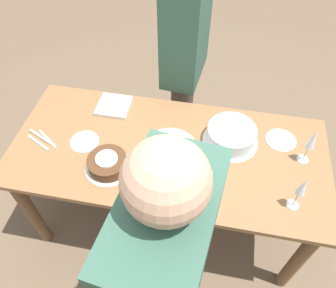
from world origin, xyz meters
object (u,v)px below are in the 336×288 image
at_px(wine_glass_near, 312,141).
at_px(person_watching, 185,49).
at_px(cake_back_decorated, 231,135).
at_px(person_cutting, 167,276).
at_px(wine_glass_far, 302,189).
at_px(cake_front_chocolate, 108,164).
at_px(cake_center_white, 170,152).

bearing_deg(wine_glass_near, person_watching, 141.51).
relative_size(cake_back_decorated, person_watching, 0.19).
distance_m(person_cutting, person_watching, 1.38).
xyz_separation_m(wine_glass_far, person_watching, (-0.65, 0.86, 0.06)).
xyz_separation_m(cake_back_decorated, wine_glass_near, (0.38, -0.05, 0.10)).
distance_m(wine_glass_far, person_watching, 1.08).
relative_size(cake_front_chocolate, person_cutting, 0.14).
relative_size(wine_glass_near, person_cutting, 0.14).
bearing_deg(person_watching, wine_glass_near, 56.87).
bearing_deg(wine_glass_far, wine_glass_near, 76.96).
relative_size(cake_center_white, cake_front_chocolate, 1.32).
bearing_deg(cake_center_white, cake_back_decorated, 28.50).
xyz_separation_m(cake_front_chocolate, wine_glass_far, (0.92, -0.05, 0.11)).
xyz_separation_m(cake_center_white, cake_front_chocolate, (-0.30, -0.13, -0.00)).
xyz_separation_m(cake_center_white, cake_back_decorated, (0.30, 0.16, 0.01)).
distance_m(cake_center_white, cake_back_decorated, 0.34).
bearing_deg(person_cutting, cake_center_white, 16.80).
bearing_deg(wine_glass_near, cake_back_decorated, 171.93).
relative_size(cake_front_chocolate, cake_back_decorated, 0.80).
distance_m(cake_front_chocolate, person_watching, 0.87).
height_order(cake_front_chocolate, person_cutting, person_cutting).
bearing_deg(person_cutting, wine_glass_far, -37.04).
bearing_deg(wine_glass_near, wine_glass_far, -103.04).
xyz_separation_m(wine_glass_near, person_cutting, (-0.57, -0.80, 0.11)).
distance_m(cake_back_decorated, wine_glass_near, 0.40).
xyz_separation_m(cake_front_chocolate, person_watching, (0.26, 0.81, 0.17)).
xyz_separation_m(cake_center_white, person_cutting, (0.12, -0.69, 0.23)).
relative_size(cake_front_chocolate, wine_glass_far, 1.13).
relative_size(wine_glass_far, person_watching, 0.13).
height_order(cake_center_white, cake_back_decorated, cake_back_decorated).
height_order(wine_glass_far, person_watching, person_watching).
bearing_deg(cake_front_chocolate, wine_glass_near, 13.78).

